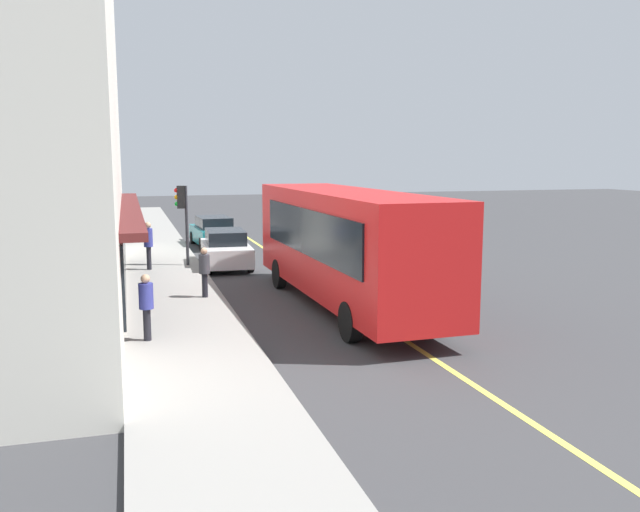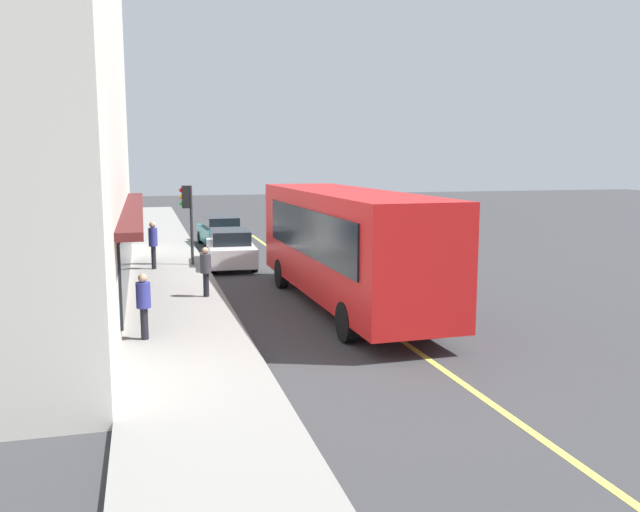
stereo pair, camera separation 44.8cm
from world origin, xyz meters
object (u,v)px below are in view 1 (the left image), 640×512
Objects in this scene: pedestrian_at_corner at (148,241)px; pedestrian_waiting at (146,301)px; bus at (345,242)px; car_teal at (213,232)px; pedestrian_near_storefront at (204,268)px; traffic_light at (182,206)px; car_white at (226,249)px.

pedestrian_at_corner reaches higher than pedestrian_waiting.
bus is 15.06m from car_teal.
pedestrian_waiting is at bearing 157.59° from pedestrian_near_storefront.
traffic_light is at bearing 0.92° from pedestrian_near_storefront.
pedestrian_at_corner is 5.94m from pedestrian_near_storefront.
bus is 8.78m from car_white.
bus is at bearing -144.89° from pedestrian_at_corner.
traffic_light is at bearing 162.56° from car_teal.
car_teal is at bearing -12.28° from pedestrian_waiting.
pedestrian_at_corner is (-0.72, 1.38, -1.26)m from traffic_light.
traffic_light is at bearing -62.60° from pedestrian_at_corner.
car_white is at bearing -77.90° from pedestrian_at_corner.
pedestrian_at_corner is at bearing 102.10° from car_white.
pedestrian_at_corner is at bearing 117.40° from traffic_light.
pedestrian_waiting is (-10.32, 0.40, -0.17)m from pedestrian_at_corner.
pedestrian_waiting is (-17.49, 3.81, 0.36)m from car_teal.
car_teal is at bearing 7.69° from bus.
car_white is 6.61m from pedestrian_near_storefront.
pedestrian_waiting is 4.95m from pedestrian_near_storefront.
bus is 2.54× the size of car_teal.
pedestrian_waiting reaches higher than car_teal.
car_white is at bearing -13.98° from pedestrian_near_storefront.
bus is 4.48m from pedestrian_near_storefront.
traffic_light is 1.72× the size of pedestrian_at_corner.
traffic_light is 0.73× the size of car_teal.
pedestrian_at_corner is 1.19× the size of pedestrian_near_storefront.
pedestrian_near_storefront is (-12.92, 1.92, 0.33)m from car_teal.
pedestrian_waiting is (-11.04, 1.78, -1.43)m from traffic_light.
pedestrian_waiting reaches higher than pedestrian_near_storefront.
bus is 9.45m from pedestrian_at_corner.
traffic_light is 6.99m from car_teal.
bus is at bearing -65.80° from pedestrian_waiting.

